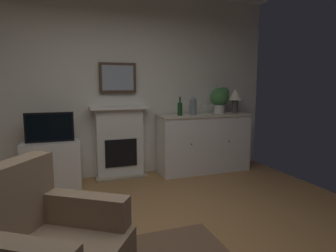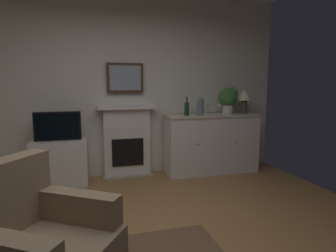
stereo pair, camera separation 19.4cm
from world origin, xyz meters
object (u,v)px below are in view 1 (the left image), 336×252
object	(u,v)px
fireplace_unit	(120,142)
table_lamp	(235,96)
tv_set	(50,127)
wine_bottle	(180,109)
wine_glass_left	(201,107)
wine_glass_right	(212,106)
tv_cabinet	(52,165)
potted_plant_small	(220,98)
vase_decorative	(193,106)
sideboard_cabinet	(204,143)
framed_picture	(118,78)
wine_glass_center	(206,107)
armchair	(45,251)

from	to	relation	value
fireplace_unit	table_lamp	xyz separation A→B (m)	(1.91, -0.18, 0.67)
table_lamp	tv_set	world-z (taller)	table_lamp
wine_bottle	wine_glass_left	distance (m)	0.37
wine_glass_right	tv_cabinet	xyz separation A→B (m)	(-2.46, -0.01, -0.74)
tv_set	potted_plant_small	bearing A→B (deg)	1.17
vase_decorative	sideboard_cabinet	bearing A→B (deg)	12.64
fireplace_unit	wine_glass_right	xyz separation A→B (m)	(1.49, -0.16, 0.52)
wine_glass_right	tv_set	world-z (taller)	wine_glass_right
potted_plant_small	framed_picture	bearing A→B (deg)	173.87
wine_glass_center	armchair	world-z (taller)	wine_glass_center
potted_plant_small	sideboard_cabinet	bearing A→B (deg)	-171.59
wine_glass_left	tv_cabinet	xyz separation A→B (m)	(-2.24, 0.03, -0.74)
wine_glass_left	potted_plant_small	world-z (taller)	potted_plant_small
table_lamp	wine_glass_center	world-z (taller)	table_lamp
framed_picture	potted_plant_small	xyz separation A→B (m)	(1.65, -0.18, -0.32)
wine_glass_right	potted_plant_small	world-z (taller)	potted_plant_small
framed_picture	vase_decorative	distance (m)	1.23
tv_set	potted_plant_small	world-z (taller)	potted_plant_small
table_lamp	armchair	bearing A→B (deg)	-140.63
sideboard_cabinet	potted_plant_small	distance (m)	0.79
sideboard_cabinet	tv_cabinet	size ratio (longest dim) A/B	2.02
sideboard_cabinet	framed_picture	bearing A→B (deg)	170.59
wine_glass_right	fireplace_unit	bearing A→B (deg)	173.99
potted_plant_small	vase_decorative	bearing A→B (deg)	-169.79
vase_decorative	tv_set	size ratio (longest dim) A/B	0.45
sideboard_cabinet	tv_cabinet	bearing A→B (deg)	179.63
sideboard_cabinet	tv_cabinet	distance (m)	2.32
framed_picture	wine_glass_center	size ratio (longest dim) A/B	3.33
framed_picture	wine_bottle	size ratio (longest dim) A/B	1.90
wine_bottle	tv_set	xyz separation A→B (m)	(-1.87, 0.04, -0.20)
wine_glass_right	tv_cabinet	world-z (taller)	wine_glass_right
framed_picture	table_lamp	world-z (taller)	framed_picture
fireplace_unit	wine_glass_left	size ratio (longest dim) A/B	6.67
framed_picture	tv_cabinet	distance (m)	1.55
wine_glass_center	tv_set	distance (m)	2.36
sideboard_cabinet	vase_decorative	world-z (taller)	vase_decorative
wine_glass_center	armchair	xyz separation A→B (m)	(-2.31, -2.33, -0.68)
wine_glass_right	vase_decorative	xyz separation A→B (m)	(-0.37, -0.07, 0.02)
wine_bottle	wine_glass_left	bearing A→B (deg)	4.69
table_lamp	wine_glass_left	distance (m)	0.66
framed_picture	wine_glass_right	xyz separation A→B (m)	(1.49, -0.20, -0.45)
wine_glass_left	wine_glass_center	size ratio (longest dim) A/B	1.00
fireplace_unit	wine_bottle	size ratio (longest dim) A/B	3.79
table_lamp	wine_glass_left	size ratio (longest dim) A/B	2.42
fireplace_unit	vase_decorative	world-z (taller)	vase_decorative
wine_glass_center	framed_picture	bearing A→B (deg)	171.05
wine_glass_right	tv_set	size ratio (longest dim) A/B	0.27
wine_bottle	armchair	size ratio (longest dim) A/B	0.26
sideboard_cabinet	vase_decorative	distance (m)	0.65
vase_decorative	tv_set	bearing A→B (deg)	178.86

